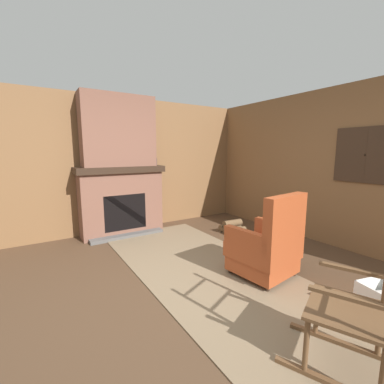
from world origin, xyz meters
name	(u,v)px	position (x,y,z in m)	size (l,w,h in m)	color
ground_plane	(194,293)	(0.00, 0.00, 0.00)	(14.00, 14.00, 0.00)	#4C3523
wood_panel_wall_left	(116,165)	(-2.69, 0.00, 1.25)	(0.06, 5.91, 2.50)	brown
wood_panel_wall_back	(339,168)	(0.01, 2.68, 1.25)	(5.91, 0.09, 2.50)	brown
fireplace_hearth	(122,201)	(-2.43, 0.00, 0.62)	(0.65, 1.54, 1.24)	brown
chimney_breast	(118,131)	(-2.44, 0.00, 1.86)	(0.38, 1.26, 1.23)	brown
area_rug	(208,270)	(-0.35, 0.45, 0.01)	(3.93, 1.66, 0.01)	#7A664C
armchair	(267,248)	(0.16, 0.94, 0.37)	(0.75, 0.76, 1.03)	#A84723
rocking_chair	(355,311)	(1.41, 0.38, 0.45)	(0.92, 0.76, 1.36)	brown
firewood_stack	(232,228)	(-1.37, 1.75, 0.09)	(0.42, 0.40, 0.24)	brown
oil_lamp_vase	(88,161)	(-2.48, -0.53, 1.35)	(0.10, 0.10, 0.31)	silver
storage_case	(150,162)	(-2.48, 0.60, 1.31)	(0.14, 0.23, 0.13)	black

